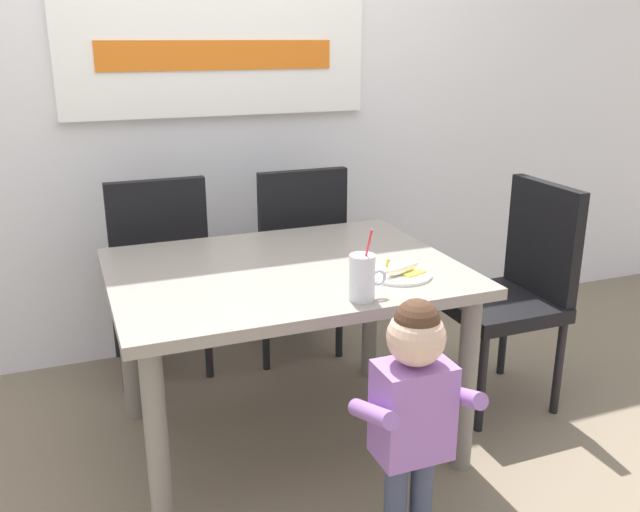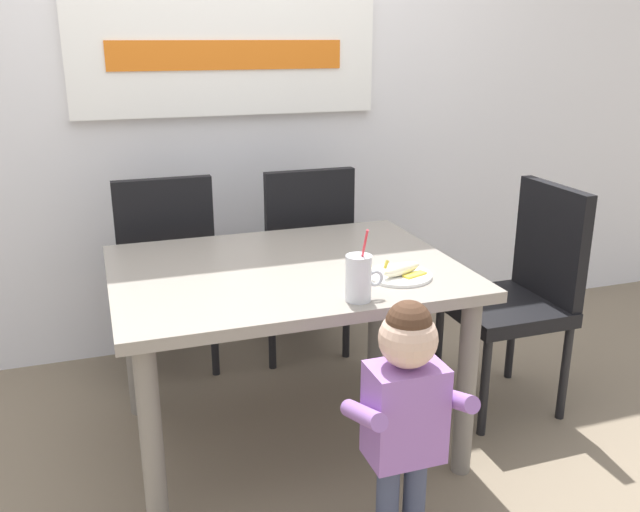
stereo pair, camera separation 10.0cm
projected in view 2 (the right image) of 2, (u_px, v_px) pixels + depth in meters
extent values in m
plane|color=#7A6B56|center=(288.00, 438.00, 2.70)|extent=(24.00, 24.00, 0.00)
cube|color=silver|center=(221.00, 55.00, 3.21)|extent=(6.40, 0.12, 2.90)
cube|color=white|center=(227.00, 55.00, 3.14)|extent=(1.44, 0.04, 0.55)
cube|color=orange|center=(228.00, 55.00, 3.12)|extent=(1.10, 0.01, 0.13)
cube|color=gray|center=(286.00, 272.00, 2.48)|extent=(1.25, 0.97, 0.04)
cylinder|color=slate|center=(152.00, 444.00, 2.06)|extent=(0.07, 0.07, 0.69)
cylinder|color=slate|center=(466.00, 387.00, 2.40)|extent=(0.07, 0.07, 0.69)
cylinder|color=slate|center=(133.00, 338.00, 2.79)|extent=(0.07, 0.07, 0.69)
cylinder|color=slate|center=(376.00, 306.00, 3.12)|extent=(0.07, 0.07, 0.69)
cube|color=black|center=(165.00, 277.00, 3.19)|extent=(0.44, 0.44, 0.06)
cube|color=black|center=(165.00, 233.00, 2.93)|extent=(0.42, 0.05, 0.48)
cylinder|color=black|center=(201.00, 305.00, 3.49)|extent=(0.04, 0.04, 0.42)
cylinder|color=black|center=(125.00, 314.00, 3.38)|extent=(0.04, 0.04, 0.42)
cylinder|color=black|center=(214.00, 334.00, 3.15)|extent=(0.04, 0.04, 0.42)
cylinder|color=black|center=(130.00, 345.00, 3.03)|extent=(0.04, 0.04, 0.42)
cube|color=black|center=(298.00, 264.00, 3.37)|extent=(0.44, 0.44, 0.06)
cube|color=black|center=(310.00, 222.00, 3.10)|extent=(0.42, 0.05, 0.48)
cylinder|color=black|center=(321.00, 291.00, 3.67)|extent=(0.04, 0.04, 0.42)
cylinder|color=black|center=(253.00, 300.00, 3.55)|extent=(0.04, 0.04, 0.42)
cylinder|color=black|center=(346.00, 318.00, 3.33)|extent=(0.04, 0.04, 0.42)
cylinder|color=black|center=(272.00, 328.00, 3.21)|extent=(0.04, 0.04, 0.42)
cube|color=black|center=(504.00, 308.00, 2.82)|extent=(0.44, 0.44, 0.06)
cube|color=black|center=(551.00, 242.00, 2.80)|extent=(0.05, 0.42, 0.48)
cylinder|color=black|center=(438.00, 348.00, 3.01)|extent=(0.04, 0.04, 0.42)
cylinder|color=black|center=(484.00, 388.00, 2.67)|extent=(0.04, 0.04, 0.42)
cylinder|color=black|center=(511.00, 336.00, 3.13)|extent=(0.04, 0.04, 0.42)
cylinder|color=black|center=(565.00, 373.00, 2.78)|extent=(0.04, 0.04, 0.42)
cylinder|color=#3F4760|center=(387.00, 507.00, 2.05)|extent=(0.07, 0.07, 0.34)
cylinder|color=#3F4760|center=(414.00, 501.00, 2.08)|extent=(0.07, 0.07, 0.34)
cube|color=#9966B7|center=(405.00, 412.00, 1.96)|extent=(0.22, 0.15, 0.30)
sphere|color=beige|center=(408.00, 339.00, 1.89)|extent=(0.17, 0.17, 0.17)
sphere|color=#472D1E|center=(409.00, 323.00, 1.88)|extent=(0.13, 0.13, 0.13)
cylinder|color=#9966B7|center=(363.00, 415.00, 1.89)|extent=(0.05, 0.24, 0.13)
cylinder|color=#9966B7|center=(451.00, 398.00, 1.98)|extent=(0.05, 0.24, 0.13)
cylinder|color=silver|center=(358.00, 278.00, 2.14)|extent=(0.08, 0.08, 0.15)
cylinder|color=beige|center=(358.00, 287.00, 2.14)|extent=(0.07, 0.07, 0.08)
torus|color=silver|center=(375.00, 278.00, 2.16)|extent=(0.06, 0.01, 0.06)
cylinder|color=#E5333F|center=(362.00, 258.00, 2.11)|extent=(0.01, 0.09, 0.21)
cylinder|color=white|center=(399.00, 275.00, 2.36)|extent=(0.23, 0.23, 0.01)
ellipsoid|color=#F4EAC6|center=(402.00, 269.00, 2.35)|extent=(0.17, 0.10, 0.04)
cube|color=yellow|center=(415.00, 275.00, 2.34)|extent=(0.10, 0.06, 0.01)
cube|color=yellow|center=(398.00, 270.00, 2.39)|extent=(0.10, 0.06, 0.01)
cylinder|color=yellow|center=(386.00, 264.00, 2.29)|extent=(0.03, 0.02, 0.03)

